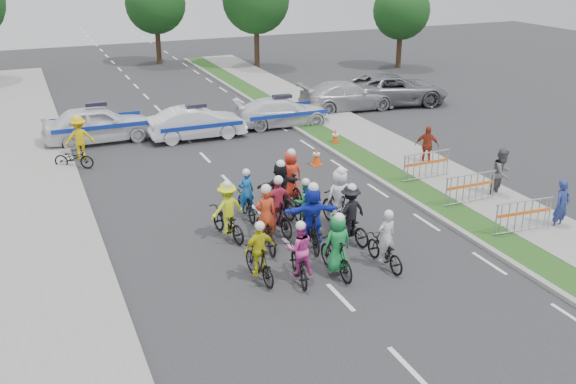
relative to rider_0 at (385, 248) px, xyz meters
name	(u,v)px	position (x,y,z in m)	size (l,w,h in m)	color
ground	(340,297)	(-1.85, -1.00, -0.57)	(90.00, 90.00, 0.00)	#28282B
curb_right	(405,197)	(3.25, 4.00, -0.51)	(0.20, 60.00, 0.12)	gray
grass_strip	(422,194)	(3.95, 4.00, -0.51)	(1.20, 60.00, 0.11)	#174315
sidewalk_right	(465,186)	(5.75, 4.00, -0.50)	(2.40, 60.00, 0.13)	gray
sidewalk_left	(50,257)	(-8.35, 4.00, -0.50)	(3.00, 60.00, 0.13)	gray
rider_0	(385,248)	(0.00, 0.00, 0.00)	(0.65, 1.69, 1.70)	black
rider_1	(337,251)	(-1.41, 0.09, 0.14)	(0.77, 1.74, 1.82)	black
rider_2	(299,258)	(-2.44, 0.23, 0.07)	(0.88, 1.75, 1.71)	black
rider_3	(259,257)	(-3.39, 0.61, 0.10)	(0.89, 1.67, 1.71)	black
rider_4	(349,218)	(-0.12, 1.81, 0.14)	(1.10, 1.87, 1.83)	black
rider_5	(312,220)	(-1.33, 1.83, 0.28)	(1.68, 2.00, 2.03)	black
rider_6	(265,227)	(-2.54, 2.36, 0.09)	(0.85, 1.99, 1.98)	black
rider_7	(339,204)	(0.02, 2.75, 0.21)	(0.88, 1.94, 2.01)	black
rider_8	(304,210)	(-0.98, 3.09, 0.06)	(0.71, 1.66, 1.68)	black
rider_9	(278,211)	(-1.84, 3.15, 0.15)	(0.98, 1.82, 1.87)	black
rider_10	(227,216)	(-3.34, 3.39, 0.15)	(1.12, 1.90, 1.85)	black
rider_11	(280,192)	(-1.27, 4.34, 0.23)	(1.57, 1.87, 1.90)	black
rider_12	(246,201)	(-2.33, 4.62, -0.01)	(0.61, 1.65, 1.67)	black
rider_13	(290,181)	(-0.53, 5.24, 0.18)	(0.82, 1.84, 1.92)	black
police_car_0	(98,124)	(-5.50, 15.00, 0.24)	(1.90, 4.73, 1.61)	white
police_car_1	(197,123)	(-1.39, 13.79, 0.14)	(1.50, 4.29, 1.41)	white
police_car_2	(282,112)	(2.95, 14.31, 0.10)	(1.86, 4.57, 1.33)	white
civilian_sedan	(347,96)	(7.25, 15.81, 0.18)	(2.08, 5.12, 1.48)	#AAAAAF
civilian_suv	(393,89)	(10.06, 15.89, 0.25)	(2.70, 5.87, 1.63)	slate
spectator_0	(562,205)	(6.18, -0.01, 0.24)	(0.59, 0.38, 1.61)	navy
spectator_1	(502,173)	(6.27, 2.79, 0.32)	(0.86, 0.67, 1.76)	#555459
spectator_2	(427,146)	(5.95, 6.74, 0.22)	(0.92, 0.38, 1.57)	#9B321C
marshal_hiviz	(79,138)	(-6.50, 12.86, 0.32)	(1.14, 0.66, 1.77)	yellow
barrier_0	(523,218)	(4.85, 0.12, -0.01)	(2.00, 0.50, 1.12)	#A5A8AD
barrier_1	(470,190)	(4.85, 2.62, -0.01)	(2.00, 0.50, 1.12)	#A5A8AD
barrier_2	(426,167)	(4.85, 5.15, -0.01)	(2.00, 0.50, 1.12)	#A5A8AD
cone_0	(316,157)	(1.95, 8.39, -0.22)	(0.40, 0.40, 0.70)	#F24C0C
cone_1	(335,137)	(3.86, 10.50, -0.22)	(0.40, 0.40, 0.70)	#F24C0C
parked_bike	(74,158)	(-6.89, 11.74, -0.16)	(0.54, 1.56, 0.82)	black
tree_1	(256,0)	(7.15, 29.00, 3.97)	(4.55, 4.55, 6.82)	#382619
tree_2	(401,11)	(16.15, 25.00, 3.27)	(3.85, 3.85, 5.77)	#382619
tree_4	(155,4)	(1.15, 33.00, 3.62)	(4.20, 4.20, 6.30)	#382619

